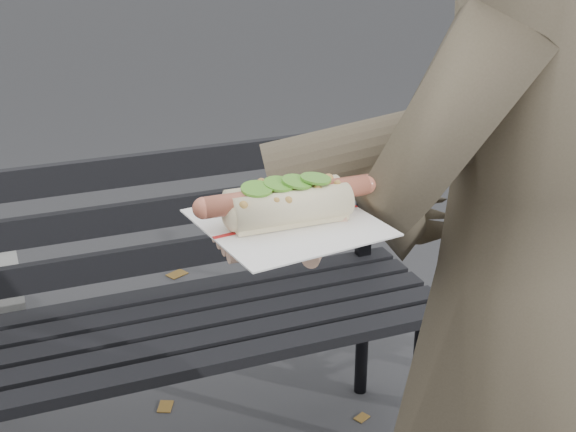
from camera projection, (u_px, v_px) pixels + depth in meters
name	position (u px, v px, depth m)	size (l,w,h in m)	color
park_bench	(145.00, 300.00, 2.06)	(1.50, 0.44, 0.88)	black
person	(514.00, 320.00, 1.24)	(0.65, 0.43, 1.79)	#4A4131
held_hotdog	(414.00, 154.00, 1.03)	(0.63, 0.30, 0.20)	#4A4131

